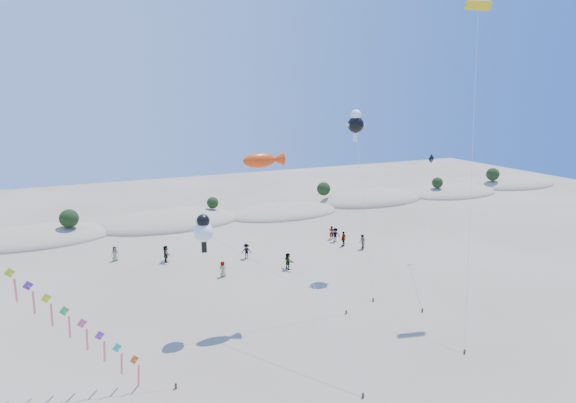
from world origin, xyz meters
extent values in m
ellipsoid|color=tan|center=(-16.00, 44.60, 0.00)|extent=(17.60, 9.68, 3.00)
ellipsoid|color=#223814|center=(-16.00, 44.60, 0.83)|extent=(14.08, 6.34, 0.70)
ellipsoid|color=tan|center=(0.00, 45.30, 0.00)|extent=(19.00, 10.45, 3.40)
ellipsoid|color=#223814|center=(0.00, 45.30, 0.94)|extent=(15.20, 6.84, 0.76)
ellipsoid|color=tan|center=(16.00, 43.90, 0.00)|extent=(16.40, 9.02, 2.80)
ellipsoid|color=#223814|center=(16.00, 43.90, 0.77)|extent=(13.12, 5.90, 0.66)
ellipsoid|color=tan|center=(32.00, 45.70, 0.00)|extent=(18.00, 9.90, 3.80)
ellipsoid|color=#223814|center=(32.00, 45.70, 1.04)|extent=(14.40, 6.48, 0.72)
ellipsoid|color=tan|center=(48.00, 44.50, 0.00)|extent=(16.80, 9.24, 3.00)
ellipsoid|color=#223814|center=(48.00, 44.50, 0.83)|extent=(13.44, 6.05, 0.67)
ellipsoid|color=tan|center=(64.00, 45.90, 0.00)|extent=(17.60, 9.68, 3.20)
ellipsoid|color=#223814|center=(64.00, 45.90, 0.88)|extent=(14.08, 6.34, 0.70)
sphere|color=black|center=(-12.00, 43.40, 2.48)|extent=(2.20, 2.20, 2.20)
sphere|color=black|center=(6.00, 45.40, 2.24)|extent=(1.60, 1.60, 1.60)
sphere|color=black|center=(24.00, 46.80, 2.44)|extent=(2.10, 2.10, 2.10)
sphere|color=black|center=(44.00, 44.10, 2.32)|extent=(1.80, 1.80, 1.80)
sphere|color=black|center=(58.00, 45.60, 2.52)|extent=(2.30, 2.30, 2.30)
cube|color=#3F2D1E|center=(-6.61, 8.38, 0.17)|extent=(0.12, 0.12, 0.35)
cube|color=orange|center=(-8.73, 9.38, 1.88)|extent=(1.15, 0.45, 1.20)
cube|color=#FE6B71|center=(-8.55, 9.43, 0.78)|extent=(0.19, 0.45, 1.55)
cube|color=#19BDA4|center=(-9.59, 9.79, 2.64)|extent=(1.15, 0.45, 1.20)
cube|color=#FE6B71|center=(-9.41, 9.84, 1.54)|extent=(0.19, 0.45, 1.55)
cube|color=purple|center=(-10.45, 10.20, 3.40)|extent=(1.15, 0.45, 1.20)
cube|color=#FE6B71|center=(-10.27, 10.25, 2.30)|extent=(0.19, 0.45, 1.55)
cube|color=#F04B80|center=(-11.31, 10.61, 4.16)|extent=(1.15, 0.45, 1.20)
cube|color=#FE6B71|center=(-11.13, 10.66, 3.06)|extent=(0.19, 0.45, 1.55)
cube|color=green|center=(-12.17, 11.01, 4.93)|extent=(1.15, 0.45, 1.20)
cube|color=#FE6B71|center=(-11.99, 11.06, 3.83)|extent=(0.19, 0.45, 1.55)
cube|color=yellow|center=(-13.03, 11.42, 5.69)|extent=(1.15, 0.45, 1.20)
cube|color=#FE6B71|center=(-12.85, 11.47, 4.59)|extent=(0.19, 0.45, 1.55)
cube|color=#5F29A4|center=(-13.90, 11.83, 6.45)|extent=(1.15, 0.45, 1.20)
cube|color=#FE6B71|center=(-13.72, 11.88, 5.35)|extent=(0.19, 0.45, 1.55)
cube|color=#C0E11A|center=(-14.76, 12.24, 7.22)|extent=(1.15, 0.45, 1.20)
cube|color=#FE6B71|center=(-14.58, 12.29, 6.12)|extent=(0.19, 0.45, 1.55)
cube|color=#3F2D1E|center=(3.00, 3.10, 0.15)|extent=(0.10, 0.10, 0.30)
cylinder|color=silver|center=(2.30, 9.36, 6.09)|extent=(1.43, 12.54, 12.20)
ellipsoid|color=#EB3D0C|center=(1.59, 15.62, 12.18)|extent=(2.51, 1.10, 1.10)
cone|color=#EB3D0C|center=(3.00, 15.62, 12.18)|extent=(1.00, 1.00, 1.00)
cube|color=#3F2D1E|center=(7.65, 12.69, 0.15)|extent=(0.10, 0.10, 0.30)
cylinder|color=silver|center=(2.34, 13.78, 3.72)|extent=(10.64, 2.20, 7.45)
sphere|color=white|center=(-2.97, 14.87, 7.43)|extent=(1.40, 1.40, 1.40)
sphere|color=black|center=(-2.97, 14.87, 8.27)|extent=(0.93, 0.93, 0.93)
cube|color=black|center=(-2.97, 14.87, 6.33)|extent=(0.35, 0.18, 0.80)
cube|color=#3F2D1E|center=(10.89, 13.75, 0.15)|extent=(0.10, 0.10, 0.30)
cylinder|color=silver|center=(12.31, 17.79, 7.03)|extent=(2.87, 8.11, 14.08)
sphere|color=black|center=(13.73, 21.83, 14.06)|extent=(1.54, 1.54, 1.54)
sphere|color=white|center=(13.73, 21.83, 14.98)|extent=(1.00, 1.00, 1.00)
cube|color=white|center=(13.73, 21.83, 12.89)|extent=(0.35, 0.18, 0.80)
cube|color=white|center=(13.03, 21.83, 14.06)|extent=(0.60, 0.15, 0.25)
cube|color=white|center=(14.43, 21.83, 14.06)|extent=(0.60, 0.15, 0.25)
cube|color=#3F2D1E|center=(11.81, 4.34, 0.15)|extent=(0.10, 0.10, 0.30)
cylinder|color=silver|center=(15.54, 8.80, 11.87)|extent=(7.49, 8.94, 23.74)
cube|color=yellow|center=(19.27, 13.25, 23.73)|extent=(2.17, 0.88, 0.76)
cube|color=black|center=(19.27, 13.27, 23.73)|extent=(2.10, 0.54, 0.19)
cube|color=#3F2D1E|center=(13.34, 10.48, 0.15)|extent=(0.10, 0.10, 0.30)
cylinder|color=silver|center=(18.21, 16.16, 5.15)|extent=(9.76, 11.39, 10.32)
cube|color=black|center=(23.07, 21.85, 10.30)|extent=(0.95, 0.28, 0.97)
imported|color=slate|center=(1.04, 24.27, 0.75)|extent=(0.84, 0.66, 1.51)
imported|color=slate|center=(4.78, 28.15, 0.80)|extent=(1.20, 1.02, 1.61)
imported|color=slate|center=(7.46, 23.50, 0.84)|extent=(0.71, 1.60, 1.67)
imported|color=slate|center=(16.26, 30.44, 0.81)|extent=(0.71, 0.66, 1.62)
imported|color=slate|center=(17.48, 25.70, 0.84)|extent=(0.81, 0.94, 1.67)
imported|color=slate|center=(-7.87, 33.06, 0.77)|extent=(0.86, 0.67, 1.55)
imported|color=slate|center=(16.18, 27.54, 0.86)|extent=(1.08, 0.84, 1.71)
imported|color=slate|center=(16.17, 29.38, 0.82)|extent=(1.21, 0.95, 1.64)
imported|color=slate|center=(-3.12, 30.53, 0.88)|extent=(0.65, 1.66, 1.76)
camera|label=1|loc=(-10.91, -17.32, 17.15)|focal=30.00mm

